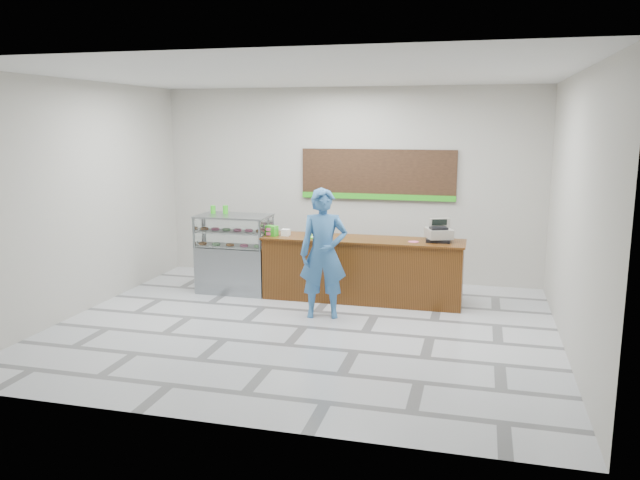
% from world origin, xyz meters
% --- Properties ---
extents(floor, '(7.00, 7.00, 0.00)m').
position_xyz_m(floor, '(0.00, 0.00, 0.00)').
color(floor, silver).
rests_on(floor, ground).
extents(back_wall, '(7.00, 0.00, 7.00)m').
position_xyz_m(back_wall, '(0.00, 3.00, 1.75)').
color(back_wall, '#BCB7AD').
rests_on(back_wall, floor).
extents(ceiling, '(7.00, 7.00, 0.00)m').
position_xyz_m(ceiling, '(0.00, 0.00, 3.50)').
color(ceiling, silver).
rests_on(ceiling, back_wall).
extents(sales_counter, '(3.26, 0.76, 1.03)m').
position_xyz_m(sales_counter, '(0.55, 1.55, 0.52)').
color(sales_counter, '#623211').
rests_on(sales_counter, floor).
extents(display_case, '(1.22, 0.72, 1.33)m').
position_xyz_m(display_case, '(-1.67, 1.55, 0.68)').
color(display_case, gray).
rests_on(display_case, floor).
extents(menu_board, '(2.80, 0.06, 0.90)m').
position_xyz_m(menu_board, '(0.55, 2.96, 1.93)').
color(menu_board, black).
rests_on(menu_board, back_wall).
extents(cash_register, '(0.48, 0.49, 0.35)m').
position_xyz_m(cash_register, '(1.75, 1.62, 1.16)').
color(cash_register, black).
rests_on(cash_register, sales_counter).
extents(card_terminal, '(0.07, 0.14, 0.04)m').
position_xyz_m(card_terminal, '(1.82, 1.53, 1.05)').
color(card_terminal, black).
rests_on(card_terminal, sales_counter).
extents(serving_tray, '(0.41, 0.31, 0.02)m').
position_xyz_m(serving_tray, '(-0.14, 1.45, 1.04)').
color(serving_tray, '#5ADC1E').
rests_on(serving_tray, sales_counter).
extents(napkin_box, '(0.13, 0.13, 0.11)m').
position_xyz_m(napkin_box, '(-0.73, 1.48, 1.08)').
color(napkin_box, white).
rests_on(napkin_box, sales_counter).
extents(straw_cup, '(0.09, 0.09, 0.13)m').
position_xyz_m(straw_cup, '(-0.27, 1.58, 1.09)').
color(straw_cup, silver).
rests_on(straw_cup, sales_counter).
extents(promo_box, '(0.22, 0.18, 0.17)m').
position_xyz_m(promo_box, '(-0.95, 1.43, 1.11)').
color(promo_box, green).
rests_on(promo_box, sales_counter).
extents(donut_decal, '(0.16, 0.16, 0.00)m').
position_xyz_m(donut_decal, '(1.38, 1.48, 1.03)').
color(donut_decal, '#ED598E').
rests_on(donut_decal, sales_counter).
extents(green_cup_left, '(0.09, 0.09, 0.14)m').
position_xyz_m(green_cup_left, '(-2.09, 1.66, 1.40)').
color(green_cup_left, green).
rests_on(green_cup_left, display_case).
extents(green_cup_right, '(0.09, 0.09, 0.14)m').
position_xyz_m(green_cup_right, '(-1.87, 1.69, 1.40)').
color(green_cup_right, green).
rests_on(green_cup_right, display_case).
extents(customer, '(0.79, 0.61, 1.93)m').
position_xyz_m(customer, '(0.15, 0.56, 0.97)').
color(customer, teal).
rests_on(customer, floor).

